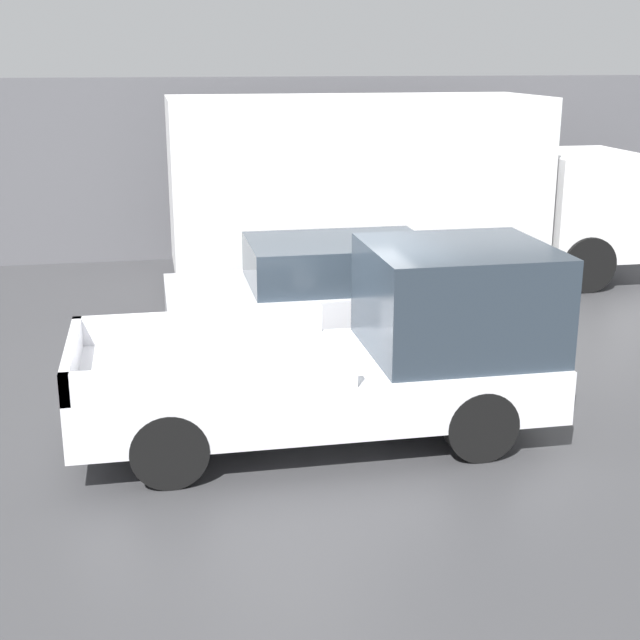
# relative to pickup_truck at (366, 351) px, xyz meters

# --- Properties ---
(ground_plane) EXTENTS (60.00, 60.00, 0.00)m
(ground_plane) POSITION_rel_pickup_truck_xyz_m (-0.50, 0.44, -0.98)
(ground_plane) COLOR #3D3D3F
(building_wall) EXTENTS (28.00, 0.15, 3.67)m
(building_wall) POSITION_rel_pickup_truck_xyz_m (-0.50, 9.52, 0.86)
(building_wall) COLOR #56565B
(building_wall) RESTS_ON ground
(pickup_truck) EXTENTS (5.19, 2.01, 2.11)m
(pickup_truck) POSITION_rel_pickup_truck_xyz_m (0.00, 0.00, 0.00)
(pickup_truck) COLOR silver
(pickup_truck) RESTS_ON ground
(car) EXTENTS (4.52, 2.01, 1.63)m
(car) POSITION_rel_pickup_truck_xyz_m (0.19, 2.87, -0.15)
(car) COLOR silver
(car) RESTS_ON ground
(delivery_truck) EXTENTS (8.55, 2.52, 3.41)m
(delivery_truck) POSITION_rel_pickup_truck_xyz_m (2.03, 6.46, 0.86)
(delivery_truck) COLOR white
(delivery_truck) RESTS_ON ground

